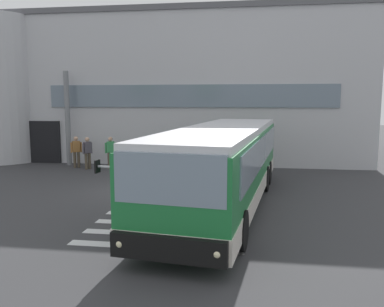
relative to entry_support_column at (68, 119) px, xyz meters
name	(u,v)px	position (x,y,z in m)	size (l,w,h in m)	color
ground_plane	(141,190)	(5.63, -5.40, -2.58)	(80.00, 90.00, 0.02)	#353538
bay_paint_stripes	(169,224)	(7.63, -9.60, -2.57)	(4.40, 3.96, 0.01)	silver
terminal_building	(176,90)	(4.94, 6.22, 1.71)	(23.40, 13.80, 8.59)	#B7B7BC
entry_support_column	(68,119)	(0.00, 0.00, 0.00)	(0.28, 0.28, 5.15)	slate
bus_main_foreground	(223,167)	(9.04, -7.30, -1.24)	(4.40, 11.89, 2.70)	#1E7238
passenger_near_column	(76,150)	(0.80, -0.79, -1.64)	(0.51, 0.39, 1.68)	#4C4233
passenger_by_doorway	(88,151)	(1.57, -1.14, -1.64)	(0.39, 0.51, 1.68)	#4C4233
passenger_at_curb_edge	(111,151)	(2.69, -0.75, -1.64)	(0.57, 0.31, 1.68)	#4C4233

